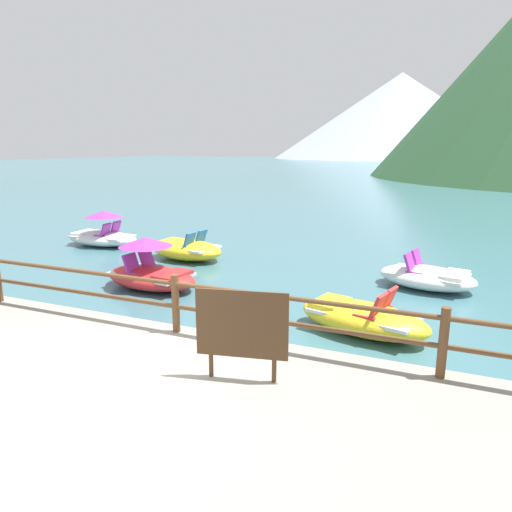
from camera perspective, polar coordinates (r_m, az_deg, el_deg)
name	(u,v)px	position (r m, az deg, el deg)	size (l,w,h in m)	color
ground_plane	(406,184)	(44.77, 17.83, 8.34)	(200.00, 200.00, 0.00)	#3D6B75
dock_railing	(175,297)	(7.55, -9.79, -5.00)	(23.92, 0.12, 0.95)	brown
sign_board	(242,326)	(5.91, -1.74, -8.48)	(1.16, 0.28, 1.19)	silver
pedal_boat_0	(427,277)	(11.91, 20.13, -2.40)	(2.51, 1.86, 0.85)	white
pedal_boat_1	(103,234)	(16.81, -18.17, 2.52)	(2.63, 1.39, 1.20)	white
pedal_boat_2	(362,318)	(8.73, 12.82, -7.32)	(2.63, 1.68, 0.89)	yellow
pedal_boat_3	(151,271)	(11.43, -12.70, -1.85)	(2.56, 1.60, 1.23)	red
pedal_boat_4	(186,249)	(14.17, -8.50, 0.84)	(2.53, 1.68, 0.90)	yellow
distant_peak	(400,116)	(143.25, 17.10, 15.97)	(70.06, 70.06, 23.22)	#A8B2C1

